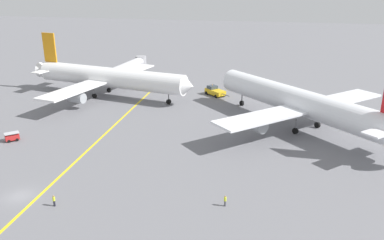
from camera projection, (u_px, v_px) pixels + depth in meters
name	position (u px, v px, depth m)	size (l,w,h in m)	color
ground_plane	(21.00, 196.00, 57.04)	(600.00, 600.00, 0.00)	slate
taxiway_stripe	(69.00, 168.00, 65.73)	(0.50, 120.00, 0.01)	yellow
airliner_at_gate_left	(109.00, 78.00, 106.41)	(50.48, 46.08, 16.59)	white
airliner_being_pushed	(299.00, 102.00, 82.95)	(41.63, 40.15, 16.48)	white
pushback_tug	(215.00, 91.00, 108.82)	(8.04, 7.42, 2.88)	gold
gse_baggage_cart_trailing	(12.00, 137.00, 76.96)	(3.03, 3.06, 1.71)	red
ground_crew_marshaller_foreground	(225.00, 201.00, 54.15)	(0.36, 0.36, 1.65)	#4C4C51
ground_crew_ramp_agent_by_cones	(54.00, 201.00, 54.13)	(0.36, 0.36, 1.72)	black
jet_bridge	(131.00, 65.00, 129.45)	(4.44, 22.44, 5.78)	#B7B7BC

